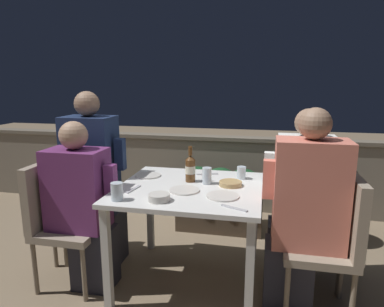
% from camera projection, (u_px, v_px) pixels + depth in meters
% --- Properties ---
extents(ground_plane, '(16.00, 16.00, 0.00)m').
position_uv_depth(ground_plane, '(190.00, 280.00, 2.53)').
color(ground_plane, '#847056').
extents(parapet_wall, '(9.00, 0.18, 0.83)m').
position_uv_depth(parapet_wall, '(219.00, 172.00, 3.91)').
color(parapet_wall, gray).
rests_on(parapet_wall, ground_plane).
extents(dining_table, '(0.99, 0.94, 0.73)m').
position_uv_depth(dining_table, '(190.00, 198.00, 2.40)').
color(dining_table, white).
rests_on(dining_table, ground_plane).
extents(planter_hedge, '(0.82, 0.47, 0.61)m').
position_uv_depth(planter_hedge, '(220.00, 195.00, 3.36)').
color(planter_hedge, brown).
rests_on(planter_hedge, ground_plane).
extents(chair_left_near, '(0.43, 0.43, 0.89)m').
position_uv_depth(chair_left_near, '(58.00, 213.00, 2.42)').
color(chair_left_near, gray).
rests_on(chair_left_near, ground_plane).
extents(person_purple_stripe, '(0.48, 0.26, 1.19)m').
position_uv_depth(person_purple_stripe, '(83.00, 206.00, 2.37)').
color(person_purple_stripe, '#282833').
rests_on(person_purple_stripe, ground_plane).
extents(chair_left_far, '(0.43, 0.43, 0.89)m').
position_uv_depth(chair_left_far, '(74.00, 196.00, 2.77)').
color(chair_left_far, gray).
rests_on(chair_left_far, ground_plane).
extents(person_navy_jumper, '(0.48, 0.26, 1.37)m').
position_uv_depth(person_navy_jumper, '(95.00, 179.00, 2.69)').
color(person_navy_jumper, '#282833').
rests_on(person_navy_jumper, ground_plane).
extents(chair_right_near, '(0.43, 0.43, 0.89)m').
position_uv_depth(chair_right_near, '(336.00, 234.00, 2.09)').
color(chair_right_near, gray).
rests_on(chair_right_near, ground_plane).
extents(person_coral_top, '(0.50, 0.26, 1.30)m').
position_uv_depth(person_coral_top, '(303.00, 213.00, 2.11)').
color(person_coral_top, '#282833').
rests_on(person_coral_top, ground_plane).
extents(chair_right_far, '(0.43, 0.43, 0.89)m').
position_uv_depth(chair_right_far, '(327.00, 214.00, 2.41)').
color(chair_right_far, gray).
rests_on(chair_right_far, ground_plane).
extents(person_white_polo, '(0.48, 0.26, 1.27)m').
position_uv_depth(person_white_polo, '(299.00, 197.00, 2.43)').
color(person_white_polo, '#282833').
rests_on(person_white_polo, ground_plane).
extents(beer_bottle, '(0.07, 0.07, 0.26)m').
position_uv_depth(beer_bottle, '(190.00, 168.00, 2.47)').
color(beer_bottle, brown).
rests_on(beer_bottle, dining_table).
extents(plate_0, '(0.20, 0.20, 0.01)m').
position_uv_depth(plate_0, '(148.00, 175.00, 2.64)').
color(plate_0, silver).
rests_on(plate_0, dining_table).
extents(plate_1, '(0.20, 0.20, 0.01)m').
position_uv_depth(plate_1, '(184.00, 190.00, 2.28)').
color(plate_1, silver).
rests_on(plate_1, dining_table).
extents(plate_2, '(0.21, 0.21, 0.01)m').
position_uv_depth(plate_2, '(223.00, 196.00, 2.17)').
color(plate_2, silver).
rests_on(plate_2, dining_table).
extents(bowl_0, '(0.16, 0.16, 0.03)m').
position_uv_depth(bowl_0, '(231.00, 183.00, 2.39)').
color(bowl_0, tan).
rests_on(bowl_0, dining_table).
extents(bowl_1, '(0.13, 0.13, 0.04)m').
position_uv_depth(bowl_1, '(159.00, 197.00, 2.09)').
color(bowl_1, beige).
rests_on(bowl_1, dining_table).
extents(glass_cup_0, '(0.07, 0.07, 0.09)m').
position_uv_depth(glass_cup_0, '(241.00, 173.00, 2.55)').
color(glass_cup_0, silver).
rests_on(glass_cup_0, dining_table).
extents(glass_cup_1, '(0.07, 0.07, 0.12)m').
position_uv_depth(glass_cup_1, '(207.00, 176.00, 2.43)').
color(glass_cup_1, silver).
rests_on(glass_cup_1, dining_table).
extents(glass_cup_2, '(0.08, 0.08, 0.11)m').
position_uv_depth(glass_cup_2, '(117.00, 191.00, 2.10)').
color(glass_cup_2, silver).
rests_on(glass_cup_2, dining_table).
extents(fork_0, '(0.16, 0.09, 0.01)m').
position_uv_depth(fork_0, '(234.00, 208.00, 1.97)').
color(fork_0, silver).
rests_on(fork_0, dining_table).
extents(fork_1, '(0.17, 0.08, 0.01)m').
position_uv_depth(fork_1, '(207.00, 174.00, 2.68)').
color(fork_1, silver).
rests_on(fork_1, dining_table).
extents(fork_2, '(0.05, 0.17, 0.01)m').
position_uv_depth(fork_2, '(133.00, 189.00, 2.31)').
color(fork_2, silver).
rests_on(fork_2, dining_table).
extents(potted_plant, '(0.35, 0.35, 0.68)m').
position_uv_depth(potted_plant, '(331.00, 198.00, 3.06)').
color(potted_plant, brown).
rests_on(potted_plant, ground_plane).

